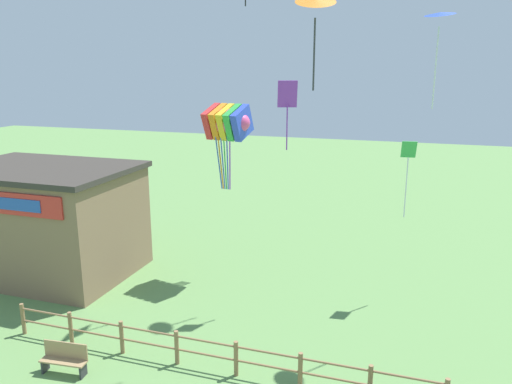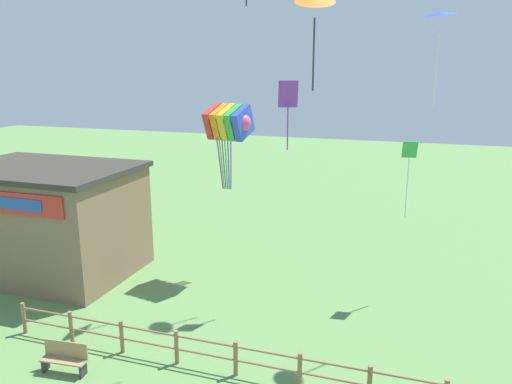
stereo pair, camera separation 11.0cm
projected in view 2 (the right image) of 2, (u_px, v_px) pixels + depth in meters
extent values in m
cylinder|color=olive|center=(24.00, 318.00, 17.96)|extent=(0.14, 0.14, 1.17)
cylinder|color=olive|center=(71.00, 327.00, 17.34)|extent=(0.14, 0.14, 1.17)
cylinder|color=olive|center=(122.00, 337.00, 16.71)|extent=(0.14, 0.14, 1.17)
cylinder|color=olive|center=(177.00, 347.00, 16.08)|extent=(0.14, 0.14, 1.17)
cylinder|color=olive|center=(236.00, 359.00, 15.46)|extent=(0.14, 0.14, 1.17)
cylinder|color=olive|center=(300.00, 371.00, 14.83)|extent=(0.14, 0.14, 1.17)
cylinder|color=olive|center=(369.00, 384.00, 14.20)|extent=(0.14, 0.14, 1.17)
cylinder|color=olive|center=(235.00, 347.00, 15.36)|extent=(16.32, 0.07, 0.07)
cylinder|color=olive|center=(236.00, 360.00, 15.47)|extent=(16.32, 0.07, 0.07)
cube|color=#84664C|center=(47.00, 222.00, 23.12)|extent=(7.89, 5.43, 4.80)
cube|color=#38332D|center=(41.00, 169.00, 22.51)|extent=(8.19, 5.73, 0.24)
cube|color=#9E7F56|center=(63.00, 361.00, 15.60)|extent=(1.52, 0.54, 0.05)
cube|color=#9E7F56|center=(66.00, 349.00, 15.70)|extent=(1.49, 0.18, 0.54)
cube|color=#2D2D33|center=(46.00, 364.00, 15.80)|extent=(0.09, 0.36, 0.42)
cube|color=#2D2D33|center=(83.00, 370.00, 15.51)|extent=(0.09, 0.36, 0.42)
ellipsoid|color=#E54C8C|center=(229.00, 122.00, 21.81)|extent=(2.43, 1.93, 1.54)
cube|color=red|center=(215.00, 121.00, 22.16)|extent=(0.60, 1.60, 1.57)
cube|color=orange|center=(221.00, 122.00, 21.98)|extent=(0.60, 1.60, 1.57)
cube|color=yellow|center=(229.00, 122.00, 21.81)|extent=(0.60, 1.60, 1.57)
cube|color=green|center=(236.00, 122.00, 21.63)|extent=(0.60, 1.60, 1.57)
cube|color=blue|center=(243.00, 123.00, 21.46)|extent=(0.60, 1.60, 1.57)
cylinder|color=blue|center=(220.00, 162.00, 22.21)|extent=(0.22, 0.39, 2.47)
cylinder|color=orange|center=(222.00, 162.00, 22.17)|extent=(0.16, 0.40, 2.47)
cylinder|color=blue|center=(224.00, 163.00, 22.12)|extent=(0.09, 0.40, 2.47)
cylinder|color=green|center=(226.00, 163.00, 22.08)|extent=(0.09, 0.40, 2.47)
cylinder|color=blue|center=(228.00, 163.00, 22.05)|extent=(0.16, 0.40, 2.47)
cylinder|color=purple|center=(231.00, 163.00, 22.02)|extent=(0.22, 0.39, 2.47)
cone|color=blue|center=(441.00, 13.00, 15.77)|extent=(1.25, 1.25, 0.28)
cylinder|color=silver|center=(436.00, 69.00, 16.18)|extent=(0.05, 0.05, 2.61)
cone|color=orange|center=(315.00, 0.00, 12.78)|extent=(1.30, 1.26, 0.48)
cylinder|color=#333338|center=(314.00, 55.00, 13.11)|extent=(0.05, 0.05, 1.85)
cube|color=purple|center=(288.00, 94.00, 18.75)|extent=(0.78, 0.48, 1.01)
cylinder|color=purple|center=(288.00, 128.00, 19.05)|extent=(0.05, 0.05, 1.71)
cube|color=green|center=(410.00, 150.00, 19.59)|extent=(0.62, 0.47, 0.71)
cylinder|color=white|center=(407.00, 188.00, 19.96)|extent=(0.05, 0.05, 2.47)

